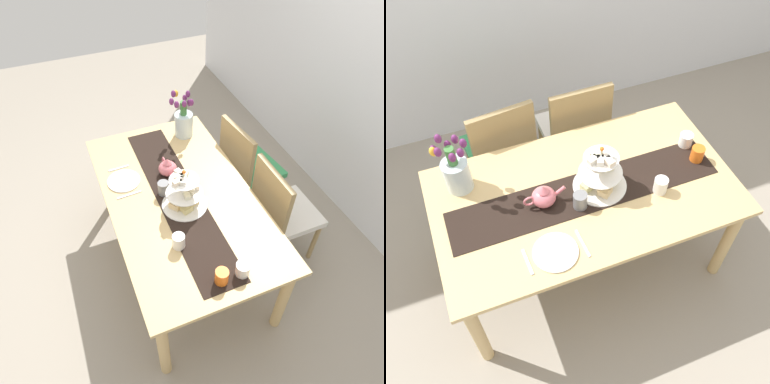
{
  "view_description": "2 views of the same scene",
  "coord_description": "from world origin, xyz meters",
  "views": [
    {
      "loc": [
        1.57,
        -0.56,
        2.47
      ],
      "look_at": [
        0.05,
        0.07,
        0.78
      ],
      "focal_mm": 33.53,
      "sensor_mm": 36.0,
      "label": 1
    },
    {
      "loc": [
        -0.58,
        -1.37,
        2.59
      ],
      "look_at": [
        -0.06,
        -0.06,
        0.81
      ],
      "focal_mm": 40.57,
      "sensor_mm": 36.0,
      "label": 2
    }
  ],
  "objects": [
    {
      "name": "dinner_plate_left",
      "position": [
        -0.28,
        -0.31,
        0.73
      ],
      "size": [
        0.23,
        0.23,
        0.01
      ],
      "primitive_type": "cylinder",
      "color": "white",
      "rests_on": "dining_table"
    },
    {
      "name": "fork_left",
      "position": [
        -0.43,
        -0.31,
        0.73
      ],
      "size": [
        0.02,
        0.15,
        0.01
      ],
      "primitive_type": "cube",
      "rotation": [
        0.0,
        0.0,
        0.04
      ],
      "color": "silver",
      "rests_on": "dining_table"
    },
    {
      "name": "ground_plane",
      "position": [
        0.0,
        0.0,
        0.0
      ],
      "size": [
        8.0,
        8.0,
        0.0
      ],
      "primitive_type": "plane",
      "color": "gray"
    },
    {
      "name": "chair_right",
      "position": [
        0.21,
        0.7,
        0.5
      ],
      "size": [
        0.42,
        0.42,
        0.91
      ],
      "color": "#9C8254",
      "rests_on": "ground_plane"
    },
    {
      "name": "chair_left",
      "position": [
        -0.32,
        0.7,
        0.5
      ],
      "size": [
        0.47,
        0.47,
        0.91
      ],
      "color": "#9C8254",
      "rests_on": "ground_plane"
    },
    {
      "name": "teapot",
      "position": [
        -0.24,
        0.0,
        0.78
      ],
      "size": [
        0.24,
        0.13,
        0.14
      ],
      "color": "#D66B75",
      "rests_on": "table_runner"
    },
    {
      "name": "mug_grey",
      "position": [
        -0.06,
        -0.09,
        0.77
      ],
      "size": [
        0.08,
        0.08,
        0.09
      ],
      "primitive_type": "cylinder",
      "color": "slate",
      "rests_on": "table_runner"
    },
    {
      "name": "cream_jug",
      "position": [
        0.69,
        0.11,
        0.76
      ],
      "size": [
        0.08,
        0.08,
        0.08
      ],
      "primitive_type": "cylinder",
      "color": "white",
      "rests_on": "dining_table"
    },
    {
      "name": "tiered_cake_stand",
      "position": [
        0.09,
        -0.0,
        0.82
      ],
      "size": [
        0.3,
        0.3,
        0.3
      ],
      "color": "beige",
      "rests_on": "table_runner"
    },
    {
      "name": "tulip_vase",
      "position": [
        -0.63,
        0.28,
        0.86
      ],
      "size": [
        0.19,
        0.19,
        0.38
      ],
      "color": "silver",
      "rests_on": "dining_table"
    },
    {
      "name": "mug_white_text",
      "position": [
        0.38,
        -0.15,
        0.77
      ],
      "size": [
        0.08,
        0.08,
        0.09
      ],
      "primitive_type": "cylinder",
      "color": "white",
      "rests_on": "dining_table"
    },
    {
      "name": "table_runner",
      "position": [
        0.0,
        -0.01,
        0.72
      ],
      "size": [
        1.52,
        0.28,
        0.0
      ],
      "primitive_type": "cube",
      "color": "black",
      "rests_on": "dining_table"
    },
    {
      "name": "mug_orange",
      "position": [
        0.69,
        -0.02,
        0.77
      ],
      "size": [
        0.08,
        0.08,
        0.09
      ],
      "primitive_type": "cylinder",
      "color": "orange",
      "rests_on": "dining_table"
    },
    {
      "name": "dining_table",
      "position": [
        0.0,
        0.0,
        0.63
      ],
      "size": [
        1.67,
        0.95,
        0.72
      ],
      "color": "tan",
      "rests_on": "ground_plane"
    },
    {
      "name": "knife_left",
      "position": [
        -0.14,
        -0.31,
        0.73
      ],
      "size": [
        0.02,
        0.17,
        0.01
      ],
      "primitive_type": "cube",
      "rotation": [
        0.0,
        0.0,
        0.05
      ],
      "color": "silver",
      "rests_on": "dining_table"
    }
  ]
}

